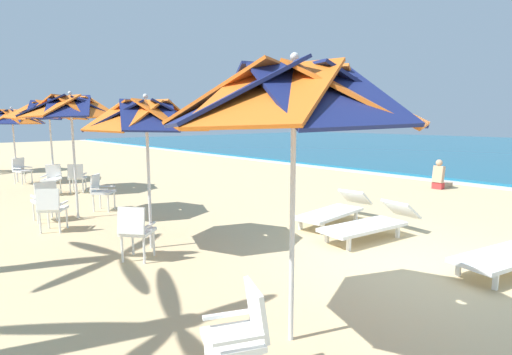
{
  "coord_description": "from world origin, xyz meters",
  "views": [
    {
      "loc": [
        2.35,
        -5.22,
        2.16
      ],
      "look_at": [
        -3.5,
        0.02,
        1.0
      ],
      "focal_mm": 27.93,
      "sensor_mm": 36.0,
      "label": 1
    }
  ],
  "objects": [
    {
      "name": "beach_umbrella_1",
      "position": [
        -3.65,
        -2.22,
        2.19
      ],
      "size": [
        2.07,
        2.07,
        2.56
      ],
      "color": "silver",
      "rests_on": "ground"
    },
    {
      "name": "beach_umbrella_4",
      "position": [
        -13.13,
        -2.34,
        2.19
      ],
      "size": [
        2.03,
        2.03,
        2.56
      ],
      "color": "silver",
      "rests_on": "ground"
    },
    {
      "name": "beach_umbrella_3",
      "position": [
        -10.3,
        -1.93,
        2.38
      ],
      "size": [
        2.31,
        2.31,
        2.75
      ],
      "color": "silver",
      "rests_on": "ground"
    },
    {
      "name": "sun_lounger_1",
      "position": [
        -1.48,
        1.02,
        0.28
      ],
      "size": [
        0.92,
        2.21,
        0.62
      ],
      "color": "white",
      "rests_on": "ground"
    },
    {
      "name": "beachgoer_seated",
      "position": [
        -2.96,
        7.27,
        0.29
      ],
      "size": [
        0.3,
        0.93,
        0.92
      ],
      "color": "red",
      "rests_on": "ground"
    },
    {
      "name": "plastic_chair_7",
      "position": [
        -12.69,
        -2.29,
        0.5
      ],
      "size": [
        0.61,
        0.59,
        0.87
      ],
      "color": "white",
      "rests_on": "ground"
    },
    {
      "name": "plastic_chair_6",
      "position": [
        -9.74,
        -1.45,
        0.5
      ],
      "size": [
        0.62,
        0.61,
        0.87
      ],
      "color": "white",
      "rests_on": "ground"
    },
    {
      "name": "plastic_chair_5",
      "position": [
        -9.93,
        -2.07,
        0.5
      ],
      "size": [
        0.63,
        0.62,
        0.87
      ],
      "color": "white",
      "rests_on": "ground"
    },
    {
      "name": "beach_umbrella_0",
      "position": [
        -0.14,
        -2.53,
        2.35
      ],
      "size": [
        2.45,
        2.45,
        2.75
      ],
      "color": "silver",
      "rests_on": "ground"
    },
    {
      "name": "beach_umbrella_2",
      "position": [
        -6.61,
        -2.46,
        2.38
      ],
      "size": [
        2.09,
        2.09,
        2.74
      ],
      "color": "silver",
      "rests_on": "ground"
    },
    {
      "name": "plastic_chair_4",
      "position": [
        -6.77,
        -3.05,
        0.5
      ],
      "size": [
        0.47,
        0.44,
        0.87
      ],
      "color": "white",
      "rests_on": "ground"
    },
    {
      "name": "plastic_chair_2",
      "position": [
        -7.01,
        -1.78,
        0.5
      ],
      "size": [
        0.63,
        0.63,
        0.87
      ],
      "color": "white",
      "rests_on": "ground"
    },
    {
      "name": "ground_plane",
      "position": [
        0.0,
        0.0,
        0.0
      ],
      "size": [
        80.0,
        80.0,
        0.0
      ],
      "primitive_type": "plane",
      "color": "#D3B784"
    },
    {
      "name": "plastic_chair_0",
      "position": [
        0.09,
        -3.36,
        0.5
      ],
      "size": [
        0.58,
        0.6,
        0.87
      ],
      "color": "white",
      "rests_on": "ground"
    },
    {
      "name": "plastic_chair_3",
      "position": [
        -5.81,
        -3.18,
        0.5
      ],
      "size": [
        0.63,
        0.63,
        0.87
      ],
      "color": "white",
      "rests_on": "ground"
    },
    {
      "name": "sun_lounger_2",
      "position": [
        -2.57,
        1.38,
        0.28
      ],
      "size": [
        0.84,
        2.2,
        0.62
      ],
      "color": "white",
      "rests_on": "ground"
    },
    {
      "name": "plastic_chair_1",
      "position": [
        -3.25,
        -2.67,
        0.5
      ],
      "size": [
        0.63,
        0.63,
        0.87
      ],
      "color": "white",
      "rests_on": "ground"
    }
  ]
}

